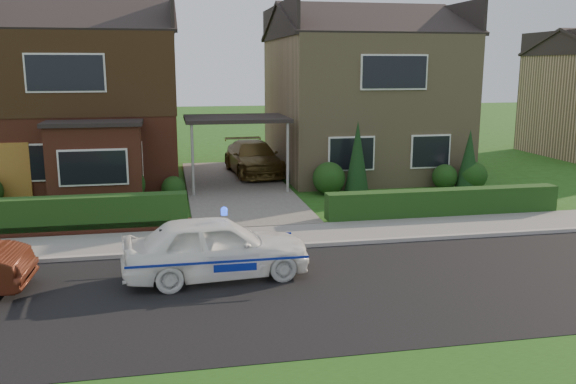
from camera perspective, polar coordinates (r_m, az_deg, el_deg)
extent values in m
plane|color=#204612|center=(12.91, 0.78, -9.32)|extent=(120.00, 120.00, 0.00)
cube|color=black|center=(12.91, 0.78, -9.32)|extent=(60.00, 6.00, 0.02)
cube|color=#9E9993|center=(15.73, -1.52, -5.19)|extent=(60.00, 0.16, 0.12)
cube|color=slate|center=(16.72, -2.13, -4.19)|extent=(60.00, 2.00, 0.10)
cube|color=#666059|center=(23.38, -4.79, 0.41)|extent=(3.80, 12.00, 0.12)
cube|color=brown|center=(26.06, -18.55, 7.32)|extent=(7.20, 8.00, 5.80)
cube|color=white|center=(22.54, -23.55, 2.50)|extent=(1.80, 0.08, 1.30)
cube|color=white|center=(22.07, -15.50, 2.88)|extent=(1.60, 0.08, 1.30)
cube|color=white|center=(22.02, -20.11, 10.42)|extent=(2.60, 0.08, 1.30)
cube|color=black|center=(26.00, -18.76, 10.50)|extent=(7.26, 8.06, 2.90)
cube|color=brown|center=(21.48, -17.54, 2.39)|extent=(3.00, 1.40, 2.70)
cube|color=black|center=(21.31, -17.77, 6.16)|extent=(3.20, 1.60, 0.14)
cube|color=#9B855F|center=(27.14, 6.75, 7.99)|extent=(7.20, 8.00, 5.80)
cube|color=white|center=(23.01, 5.95, 3.59)|extent=(1.80, 0.08, 1.30)
cube|color=white|center=(24.12, 13.18, 3.72)|extent=(1.60, 0.08, 1.30)
cube|color=white|center=(23.30, 9.91, 10.99)|extent=(2.60, 0.08, 1.30)
cube|color=black|center=(23.00, -4.90, 6.87)|extent=(3.80, 3.00, 0.14)
cylinder|color=gray|center=(21.65, -8.91, 2.86)|extent=(0.10, 0.10, 2.70)
cylinder|color=gray|center=(22.04, -0.03, 3.16)|extent=(0.10, 0.10, 2.70)
cube|color=brown|center=(17.97, -21.39, -3.46)|extent=(7.70, 0.25, 0.36)
cube|color=#103312|center=(18.15, -21.27, -3.89)|extent=(7.50, 0.55, 0.90)
cube|color=#103312|center=(19.60, 14.28, -2.32)|extent=(7.50, 0.55, 0.80)
sphere|color=#103312|center=(21.51, -14.95, 0.68)|extent=(1.32, 1.32, 1.32)
sphere|color=#103312|center=(21.80, -10.67, 0.38)|extent=(0.84, 0.84, 0.84)
sphere|color=#103312|center=(22.31, 3.85, 1.29)|extent=(1.20, 1.20, 1.20)
sphere|color=#103312|center=(24.01, 14.45, 1.39)|extent=(0.96, 0.96, 0.96)
sphere|color=#103312|center=(24.18, 16.91, 1.47)|extent=(1.08, 1.08, 1.08)
cone|color=black|center=(22.28, 6.49, 3.05)|extent=(0.90, 0.90, 2.60)
cone|color=black|center=(24.00, 16.56, 2.78)|extent=(0.90, 0.90, 2.20)
imported|color=white|center=(13.60, -6.71, -5.18)|extent=(2.02, 4.24, 1.40)
sphere|color=#193FF2|center=(13.42, -5.92, -1.95)|extent=(0.17, 0.17, 0.17)
cube|color=navy|center=(12.83, -6.41, -6.49)|extent=(3.78, 0.02, 0.05)
cube|color=navy|center=(14.42, -6.97, -4.44)|extent=(3.78, 0.01, 0.05)
ellipsoid|color=black|center=(13.40, -11.62, -4.37)|extent=(0.22, 0.17, 0.21)
sphere|color=white|center=(13.34, -11.56, -4.48)|extent=(0.11, 0.11, 0.11)
sphere|color=black|center=(13.34, -11.56, -3.82)|extent=(0.13, 0.13, 0.13)
cone|color=black|center=(13.34, -11.77, -3.54)|extent=(0.04, 0.04, 0.05)
cone|color=black|center=(13.33, -11.38, -3.53)|extent=(0.04, 0.04, 0.05)
imported|color=brown|center=(25.91, -3.26, 3.22)|extent=(2.29, 4.86, 1.37)
imported|color=gray|center=(18.29, -12.81, -1.89)|extent=(0.53, 0.45, 0.84)
imported|color=gray|center=(19.36, -19.41, -1.59)|extent=(0.56, 0.54, 0.80)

